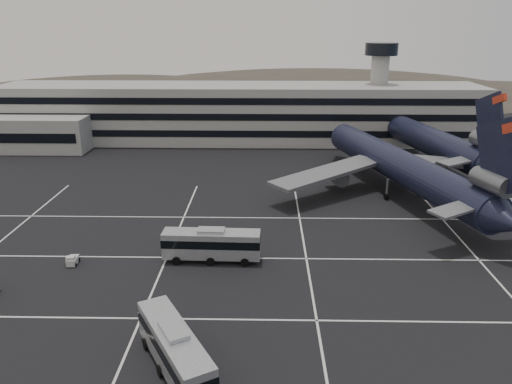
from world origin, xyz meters
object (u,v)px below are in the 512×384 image
Objects in this scene: bus_near at (175,348)px; tug_a at (73,260)px; trijet_main at (401,167)px; bus_far at (212,243)px.

tug_a is (-16.38, 19.78, -1.81)m from bus_near.
trijet_main is 4.69× the size of bus_near.
bus_far is 5.96× the size of tug_a.
trijet_main reaches higher than tug_a.
trijet_main is at bearing 27.00° from bus_near.
bus_far is at bearing 1.43° from tug_a.
bus_near is 21.30m from bus_far.
trijet_main reaches higher than bus_near.
tug_a is (-47.39, -27.30, -4.68)m from trijet_main.
bus_near reaches higher than bus_far.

